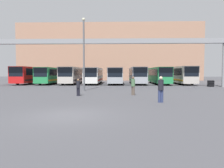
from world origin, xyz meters
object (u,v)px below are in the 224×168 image
at_px(bus_slot_7, 180,74).
at_px(bus_slot_5, 137,74).
at_px(bus_slot_3, 94,75).
at_px(bus_slot_1, 52,75).
at_px(bus_slot_4, 115,75).
at_px(bus_slot_0, 32,74).
at_px(bus_slot_2, 73,74).
at_px(bus_slot_6, 159,75).
at_px(pedestrian_near_center, 133,85).
at_px(tire_stack, 211,83).
at_px(pedestrian_mid_right, 78,87).
at_px(pedestrian_near_right, 161,89).
at_px(lamp_post, 84,51).

bearing_deg(bus_slot_7, bus_slot_5, -174.78).
bearing_deg(bus_slot_7, bus_slot_3, -177.58).
bearing_deg(bus_slot_3, bus_slot_1, 178.83).
bearing_deg(bus_slot_4, bus_slot_0, 177.90).
relative_size(bus_slot_2, bus_slot_3, 1.04).
height_order(bus_slot_6, pedestrian_near_center, bus_slot_6).
height_order(bus_slot_6, tire_stack, bus_slot_6).
xyz_separation_m(pedestrian_near_center, pedestrian_mid_right, (-5.08, -0.74, -0.11)).
xyz_separation_m(bus_slot_3, pedestrian_near_right, (7.63, -23.38, -0.75)).
height_order(bus_slot_2, lamp_post, lamp_post).
distance_m(bus_slot_2, tire_stack, 23.92).
height_order(bus_slot_3, bus_slot_5, bus_slot_5).
relative_size(bus_slot_1, pedestrian_mid_right, 7.20).
relative_size(bus_slot_7, pedestrian_mid_right, 7.86).
bearing_deg(bus_slot_3, bus_slot_2, 176.95).
bearing_deg(pedestrian_near_right, lamp_post, -53.63).
bearing_deg(bus_slot_2, bus_slot_5, -1.27).
relative_size(bus_slot_4, bus_slot_6, 1.00).
bearing_deg(tire_stack, pedestrian_mid_right, -144.46).
bearing_deg(bus_slot_7, pedestrian_mid_right, -127.25).
relative_size(bus_slot_2, tire_stack, 10.94).
height_order(bus_slot_0, bus_slot_1, bus_slot_0).
height_order(bus_slot_1, bus_slot_5, bus_slot_5).
height_order(bus_slot_5, pedestrian_near_right, bus_slot_5).
relative_size(pedestrian_near_right, pedestrian_near_center, 1.06).
bearing_deg(bus_slot_7, pedestrian_near_right, -109.83).
bearing_deg(bus_slot_1, pedestrian_near_center, -53.29).
distance_m(pedestrian_near_center, pedestrian_mid_right, 5.14).
bearing_deg(bus_slot_0, bus_slot_2, -3.25).
xyz_separation_m(bus_slot_4, pedestrian_near_right, (3.55, -23.46, -0.74)).
bearing_deg(bus_slot_4, tire_stack, -25.15).
relative_size(bus_slot_5, bus_slot_7, 0.88).
relative_size(bus_slot_7, lamp_post, 1.45).
relative_size(bus_slot_0, bus_slot_4, 1.11).
height_order(bus_slot_3, lamp_post, lamp_post).
bearing_deg(pedestrian_near_center, lamp_post, 2.82).
relative_size(bus_slot_0, bus_slot_6, 1.11).
relative_size(bus_slot_1, pedestrian_near_center, 6.39).
relative_size(bus_slot_0, bus_slot_5, 1.14).
relative_size(bus_slot_1, pedestrian_near_right, 6.03).
bearing_deg(bus_slot_1, bus_slot_4, -0.40).
relative_size(pedestrian_mid_right, lamp_post, 0.18).
distance_m(bus_slot_6, lamp_post, 18.68).
distance_m(bus_slot_0, pedestrian_near_center, 26.70).
distance_m(pedestrian_mid_right, tire_stack, 21.92).
distance_m(bus_slot_0, bus_slot_3, 12.25).
distance_m(pedestrian_near_right, pedestrian_mid_right, 7.73).
xyz_separation_m(bus_slot_1, bus_slot_6, (20.38, -0.10, 0.01)).
relative_size(bus_slot_3, bus_slot_5, 1.01).
height_order(bus_slot_4, bus_slot_6, bus_slot_6).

